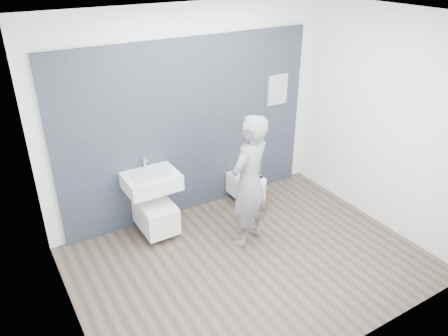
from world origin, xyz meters
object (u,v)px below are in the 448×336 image
toilet_square (156,214)px  toilet_rounded (248,187)px  visitor (249,182)px  washbasin (151,181)px

toilet_square → toilet_rounded: toilet_square is taller
toilet_square → visitor: size_ratio=0.43×
toilet_square → toilet_rounded: size_ratio=1.15×
washbasin → toilet_square: 0.46m
washbasin → toilet_rounded: washbasin is taller
washbasin → visitor: visitor is taller
washbasin → toilet_rounded: bearing=-2.7°
toilet_square → visitor: 1.33m
visitor → toilet_rounded: bearing=-145.9°
toilet_square → toilet_rounded: 1.44m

